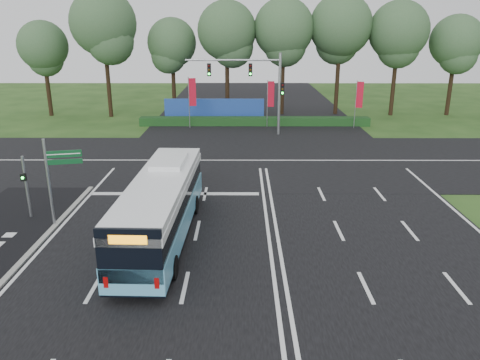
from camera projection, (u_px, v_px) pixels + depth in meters
name	position (u px, v px, depth m)	size (l,w,h in m)	color
ground	(268.00, 231.00, 21.79)	(120.00, 120.00, 0.00)	#244517
road_main	(268.00, 231.00, 21.78)	(20.00, 120.00, 0.04)	black
road_cross	(259.00, 161.00, 33.18)	(120.00, 14.00, 0.05)	black
kerb_strip	(23.00, 260.00, 18.96)	(0.25, 18.00, 0.12)	gray
city_bus	(162.00, 207.00, 20.49)	(2.59, 10.90, 3.11)	#5BADD3
pedestrian_signal	(26.00, 185.00, 22.75)	(0.28, 0.41, 3.18)	gray
street_sign	(56.00, 172.00, 21.64)	(1.63, 0.43, 4.26)	gray
banner_flag_left	(192.00, 95.00, 42.84)	(0.70, 0.12, 4.73)	gray
banner_flag_mid	(270.00, 97.00, 43.34)	(0.65, 0.07, 4.40)	gray
banner_flag_right	(359.00, 98.00, 42.74)	(0.63, 0.25, 4.43)	gray
traffic_light_gantry	(259.00, 81.00, 39.80)	(8.41, 0.28, 7.00)	gray
hedge	(255.00, 121.00, 44.94)	(22.00, 1.20, 0.80)	#153916
blue_hoarding	(214.00, 110.00, 47.11)	(10.00, 0.30, 2.20)	navy
eucalyptus_row	(295.00, 31.00, 47.81)	(54.82, 8.79, 12.74)	black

